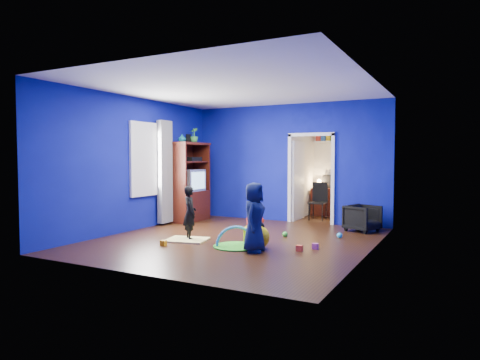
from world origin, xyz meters
The scene contains 33 objects.
floor centered at (0.00, 0.00, 0.00)m, with size 5.00×5.50×0.01m, color black.
ceiling centered at (0.00, 0.00, 2.90)m, with size 5.00×5.50×0.01m, color white.
wall_back centered at (0.00, 2.75, 1.45)m, with size 5.00×0.02×2.90m, color navy.
wall_front centered at (0.00, -2.75, 1.45)m, with size 5.00×0.02×2.90m, color navy.
wall_left centered at (-2.50, 0.00, 1.45)m, with size 0.02×5.50×2.90m, color navy.
wall_right centered at (2.50, 0.00, 1.45)m, with size 0.02×5.50×2.90m, color navy.
alcove centered at (0.60, 3.62, 1.25)m, with size 1.00×1.75×2.50m, color silver, non-canonical shape.
armchair centered at (1.96, 2.12, 0.29)m, with size 0.61×0.63×0.57m, color black.
child_black centered at (-0.80, -0.38, 0.52)m, with size 0.38×0.25×1.04m, color black.
child_navy centered at (0.77, -0.77, 0.58)m, with size 0.57×0.37×1.17m, color #0F1337.
toddler_red centered at (0.56, -0.29, 0.42)m, with size 0.41×0.32×0.85m, color red.
vase centered at (-2.21, 1.37, 2.06)m, with size 0.19×0.19×0.19m, color #0B495C.
potted_plant centered at (-2.21, 1.89, 2.15)m, with size 0.21×0.21×0.38m, color #328A35.
tv_armoire centered at (-2.21, 1.67, 0.98)m, with size 0.58×1.14×1.96m, color #380E09.
crt_tv centered at (-2.17, 1.67, 1.02)m, with size 0.46×0.70×0.54m, color silver.
yellow_blanket centered at (-0.80, -0.48, 0.01)m, with size 0.75×0.60×0.03m, color #F2E07A.
hopper_ball centered at (0.72, -0.52, 0.21)m, with size 0.41×0.41×0.41m, color yellow.
kid_chair centered at (0.41, -0.09, 0.25)m, with size 0.28×0.28×0.50m, color yellow.
play_mat centered at (0.31, -0.56, 0.01)m, with size 0.81×0.81×0.02m, color green.
toy_arch centered at (0.31, -0.56, 0.02)m, with size 0.73×0.73×0.05m, color #3F8CD8.
window_left centered at (-2.48, 0.35, 1.55)m, with size 0.03×0.95×1.55m, color white.
curtain centered at (-2.37, 0.90, 1.25)m, with size 0.14×0.42×2.40m, color slate.
doorway centered at (0.60, 2.75, 1.05)m, with size 1.16×0.10×2.10m, color white.
study_desk centered at (0.60, 4.26, 0.38)m, with size 0.88×0.44×0.75m, color #3D140A.
desk_monitor centered at (0.60, 4.38, 0.95)m, with size 0.40×0.05×0.32m, color black.
desk_lamp centered at (0.32, 4.32, 0.93)m, with size 0.14×0.14×0.14m, color #FFD88C.
folding_chair centered at (0.60, 3.30, 0.46)m, with size 0.40×0.40×0.92m, color black.
book_shelf centered at (0.60, 4.37, 2.02)m, with size 0.88×0.24×0.04m, color white.
toy_0 centered at (1.43, -0.36, 0.05)m, with size 0.10×0.08×0.10m, color #FB4C29.
toy_1 centered at (1.72, 1.13, 0.06)m, with size 0.11×0.11×0.11m, color #27ADDD.
toy_2 centered at (-0.89, -1.08, 0.05)m, with size 0.10×0.08×0.10m, color #FFA80D.
toy_3 centered at (0.72, 0.75, 0.06)m, with size 0.11×0.11×0.11m, color green.
toy_4 centered at (1.61, -0.08, 0.05)m, with size 0.10×0.08×0.10m, color #C64A94.
Camera 1 is at (3.86, -7.18, 1.58)m, focal length 32.00 mm.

